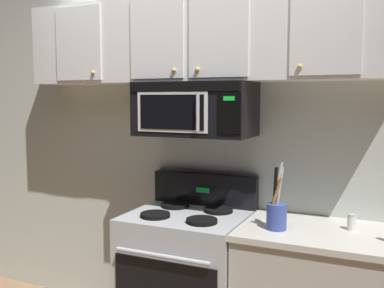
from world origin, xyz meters
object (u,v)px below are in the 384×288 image
at_px(stove_range, 188,278).
at_px(utensil_crock_blue, 276,212).
at_px(salt_shaker, 352,222).
at_px(over_range_microwave, 195,109).

distance_m(stove_range, utensil_crock_blue, 0.81).
bearing_deg(salt_shaker, utensil_crock_blue, -157.07).
distance_m(over_range_microwave, salt_shaker, 1.18).
relative_size(utensil_crock_blue, salt_shaker, 4.23).
height_order(stove_range, over_range_microwave, over_range_microwave).
bearing_deg(over_range_microwave, salt_shaker, -2.38).
bearing_deg(over_range_microwave, stove_range, -89.86).
bearing_deg(utensil_crock_blue, over_range_microwave, 160.95).
bearing_deg(stove_range, salt_shaker, 4.33).
bearing_deg(salt_shaker, over_range_microwave, 177.62).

